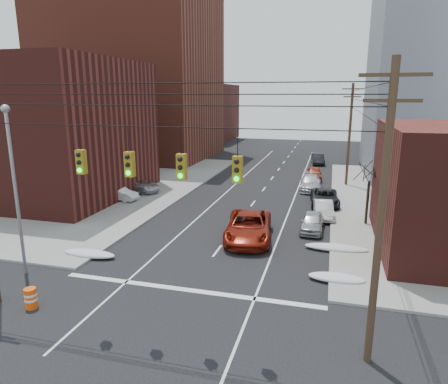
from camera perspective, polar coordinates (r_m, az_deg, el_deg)
The scene contains 26 objects.
ground at distance 16.25m, azimuth -13.86°, elevation -23.73°, with size 160.00×160.00×0.00m, color black.
sidewalk_nw at distance 51.80m, azimuth -25.86°, elevation 1.51°, with size 40.00×40.00×0.15m, color gray.
building_brick_tall at distance 66.83m, azimuth -12.91°, elevation 17.84°, with size 24.00×20.00×30.00m, color maroon.
building_brick_near at distance 43.95m, azimuth -25.98°, elevation 8.05°, with size 20.00×16.00×13.00m, color #501C18.
building_brick_far at distance 91.27m, azimuth -6.01°, elevation 11.24°, with size 22.00×18.00×12.00m, color #501C18.
building_glass at distance 82.96m, azimuth 27.93°, elevation 12.99°, with size 20.00×18.00×22.00m, color gray.
utility_pole_right at distance 14.79m, azimuth 21.54°, elevation -2.95°, with size 2.20×0.28×11.00m.
utility_pole_far at distance 45.34m, azimuth 17.51°, elevation 8.01°, with size 2.20×0.28×11.00m.
traffic_signals at distance 15.78m, azimuth -9.87°, elevation 3.98°, with size 17.00×0.42×2.02m.
street_light at distance 23.95m, azimuth -27.82°, elevation 1.91°, with size 0.44×0.44×9.32m.
bare_tree at distance 32.14m, azimuth 19.84°, elevation -0.55°, with size 2.09×2.20×4.93m.
snow_nw at distance 26.37m, azimuth -18.69°, elevation -8.34°, with size 3.50×1.08×0.42m, color silver.
snow_ne at distance 22.75m, azimuth 15.78°, elevation -11.73°, with size 3.00×1.08×0.42m, color silver.
snow_east_far at distance 26.89m, azimuth 15.74°, elevation -7.69°, with size 4.00×1.08×0.42m, color silver.
red_pickup at distance 27.76m, azimuth 3.54°, elevation -4.96°, with size 3.03×6.56×1.82m, color maroon.
parked_car_a at distance 30.13m, azimuth 12.48°, elevation -4.21°, with size 1.61×4.00×1.36m, color #A9A9AE.
parked_car_b at distance 33.55m, azimuth 14.04°, elevation -2.46°, with size 1.44×4.13×1.36m, color silver.
parked_car_c at distance 37.26m, azimuth 14.20°, elevation -0.79°, with size 2.42×5.24×1.46m, color black.
parked_car_d at distance 43.06m, azimuth 12.25°, elevation 1.29°, with size 2.14×5.27×1.53m, color #B2B1B6.
parked_car_e at distance 48.32m, azimuth 12.76°, elevation 2.57°, with size 1.75×4.35×1.48m, color maroon.
parked_car_f at distance 59.63m, azimuth 13.24°, elevation 4.63°, with size 1.62×4.64×1.53m, color black.
lot_car_a at distance 38.73m, azimuth -14.78°, elevation -0.22°, with size 1.32×3.78×1.25m, color silver.
lot_car_b at distance 41.52m, azimuth -12.27°, elevation 0.91°, with size 2.21×4.80×1.33m, color #B9B9BE.
lot_car_c at distance 44.15m, azimuth -17.73°, elevation 1.39°, with size 2.01×4.94×1.43m, color black.
lot_car_d at distance 44.07m, azimuth -19.02°, elevation 1.33°, with size 1.81×4.49×1.53m, color #A9A9AE.
construction_barrel at distance 21.38m, azimuth -25.88°, elevation -13.47°, with size 0.60×0.60×0.99m.
Camera 1 is at (6.70, -11.13, 9.77)m, focal length 32.00 mm.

